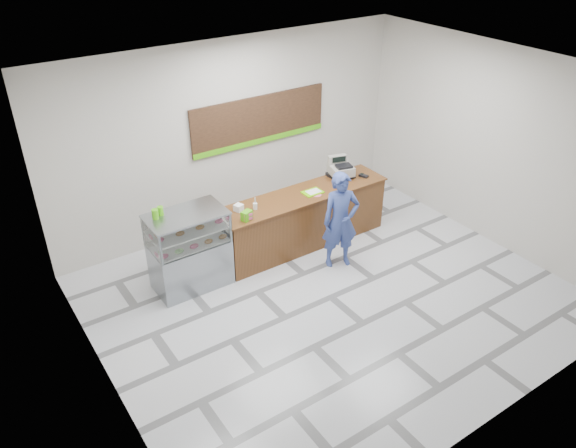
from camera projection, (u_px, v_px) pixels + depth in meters
floor at (331, 297)px, 8.94m from camera, size 7.00×7.00×0.00m
back_wall at (233, 136)px, 10.18m from camera, size 7.00×0.00×7.00m
ceiling at (342, 80)px, 7.15m from camera, size 7.00×7.00×0.00m
sales_counter at (303, 219)px, 10.04m from camera, size 3.26×0.76×1.03m
display_case at (189, 250)px, 8.89m from camera, size 1.22×0.72×1.33m
menu_board at (260, 121)px, 10.32m from camera, size 2.80×0.06×0.90m
cash_register at (340, 169)px, 10.30m from camera, size 0.50×0.51×0.38m
card_terminal at (364, 176)px, 10.34m from camera, size 0.14×0.19×0.04m
serving_tray at (313, 192)px, 9.80m from camera, size 0.35×0.25×0.02m
napkin_box at (239, 208)px, 9.23m from camera, size 0.17×0.17×0.11m
straw_cup at (255, 206)px, 9.28m from camera, size 0.07×0.07×0.11m
promo_box at (247, 216)px, 8.96m from camera, size 0.21×0.17×0.16m
donut_decal at (317, 195)px, 9.74m from camera, size 0.17×0.17×0.00m
green_cup_left at (155, 214)px, 8.40m from camera, size 0.10×0.10×0.16m
green_cup_right at (160, 211)px, 8.49m from camera, size 0.09×0.09×0.14m
customer at (341, 220)px, 9.33m from camera, size 0.73×0.60×1.71m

